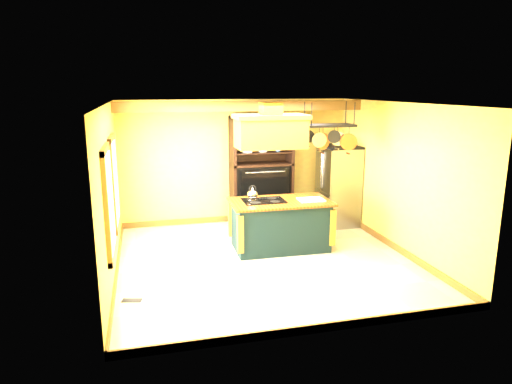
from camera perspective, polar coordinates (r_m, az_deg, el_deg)
name	(u,v)px	position (r m, az deg, el deg)	size (l,w,h in m)	color
floor	(265,260)	(8.07, 1.12, -8.52)	(5.00, 5.00, 0.00)	beige
ceiling	(266,103)	(7.51, 1.21, 11.01)	(5.00, 5.00, 0.00)	white
wall_back	(236,162)	(10.07, -2.54, 3.81)	(5.00, 0.02, 2.70)	#E2CC53
wall_front	(321,229)	(5.38, 8.11, -4.57)	(5.00, 0.02, 2.70)	#E2CC53
wall_left	(110,193)	(7.44, -17.76, -0.13)	(0.02, 5.00, 2.70)	#E2CC53
wall_right	(398,178)	(8.66, 17.36, 1.69)	(0.02, 5.00, 2.70)	#E2CC53
ceiling_beam	(243,106)	(9.17, -1.61, 10.69)	(5.00, 0.15, 0.20)	brown
window_near	(109,202)	(6.65, -17.90, -1.22)	(0.06, 1.06, 1.56)	brown
window_far	(114,182)	(8.02, -17.28, 1.19)	(0.06, 1.06, 1.56)	brown
kitchen_island	(280,224)	(8.51, 3.04, -4.04)	(1.85, 1.05, 1.11)	black
range_hood	(271,130)	(8.11, 1.84, 7.80)	(1.28, 0.72, 0.80)	#A16628
pot_rack	(329,132)	(8.48, 9.15, 7.39)	(1.00, 0.45, 0.88)	black
refrigerator	(338,187)	(10.09, 10.22, 0.59)	(0.74, 0.87, 1.70)	gray
hutch	(261,183)	(10.02, 0.62, 1.18)	(1.33, 0.60, 2.35)	black
floor_register	(132,300)	(6.88, -15.25, -12.93)	(0.28, 0.12, 0.01)	black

